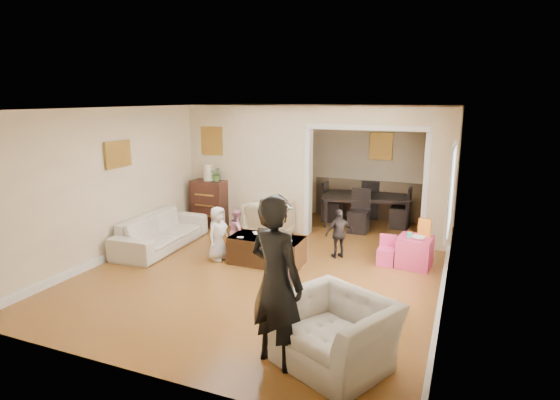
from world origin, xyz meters
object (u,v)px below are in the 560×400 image
at_px(cyan_cup, 409,235).
at_px(child_kneel_b, 238,231).
at_px(armchair_front, 335,333).
at_px(coffee_table, 267,250).
at_px(dresser, 210,203).
at_px(child_toddler, 339,233).
at_px(armchair_back, 270,219).
at_px(play_table, 415,252).
at_px(child_kneel_a, 218,233).
at_px(dining_table, 365,210).
at_px(coffee_cup, 271,236).
at_px(adult_person, 276,282).
at_px(table_lamp, 209,172).
at_px(sofa, 161,232).

xyz_separation_m(cyan_cup, child_kneel_b, (-2.93, -0.45, -0.14)).
xyz_separation_m(armchair_front, coffee_table, (-1.89, 2.47, -0.13)).
bearing_deg(dresser, cyan_cup, -11.64).
height_order(coffee_table, child_toddler, child_toddler).
height_order(armchair_back, cyan_cup, armchair_back).
bearing_deg(play_table, armchair_front, -97.80).
bearing_deg(armchair_back, child_kneel_a, 82.49).
height_order(dining_table, child_toddler, child_toddler).
bearing_deg(child_toddler, play_table, 141.34).
bearing_deg(child_kneel_b, cyan_cup, -102.21).
relative_size(coffee_cup, dining_table, 0.05).
bearing_deg(child_toddler, adult_person, 53.27).
bearing_deg(dresser, adult_person, -51.82).
height_order(cyan_cup, dining_table, dining_table).
distance_m(dresser, child_kneel_a, 2.18).
relative_size(play_table, child_toddler, 0.60).
relative_size(table_lamp, coffee_cup, 3.81).
distance_m(armchair_front, coffee_cup, 3.01).
distance_m(coffee_table, cyan_cup, 2.38).
bearing_deg(child_kneel_b, adult_person, -167.02).
distance_m(adult_person, child_kneel_b, 3.62).
xyz_separation_m(adult_person, child_kneel_b, (-2.00, 2.98, -0.51)).
height_order(coffee_cup, dining_table, dining_table).
height_order(adult_person, child_kneel_a, adult_person).
bearing_deg(child_kneel_b, child_kneel_a, 140.61).
height_order(armchair_front, adult_person, adult_person).
relative_size(coffee_table, child_kneel_a, 1.30).
height_order(coffee_table, child_kneel_a, child_kneel_a).
relative_size(armchair_front, coffee_table, 0.91).
bearing_deg(adult_person, child_kneel_b, -35.66).
bearing_deg(coffee_cup, coffee_table, 153.43).
bearing_deg(table_lamp, armchair_front, -45.93).
bearing_deg(coffee_table, play_table, 18.95).
xyz_separation_m(sofa, armchair_back, (1.61, 1.39, 0.07)).
bearing_deg(child_kneel_b, table_lamp, 25.10).
xyz_separation_m(table_lamp, child_toddler, (3.14, -0.89, -0.75)).
relative_size(armchair_back, dresser, 0.82).
xyz_separation_m(dining_table, child_kneel_b, (-1.72, -2.76, 0.08)).
relative_size(armchair_front, dining_table, 0.59).
bearing_deg(child_kneel_b, coffee_table, -134.16).
xyz_separation_m(armchair_back, child_kneel_b, (-0.13, -1.11, 0.03)).
relative_size(sofa, play_table, 3.94).
bearing_deg(armchair_front, coffee_cup, 151.95).
height_order(play_table, dining_table, dining_table).
height_order(play_table, cyan_cup, cyan_cup).
bearing_deg(child_kneel_b, dining_table, -52.96).
bearing_deg(table_lamp, armchair_back, -8.54).
xyz_separation_m(table_lamp, adult_person, (3.40, -4.32, -0.27)).
bearing_deg(cyan_cup, table_lamp, 168.36).
xyz_separation_m(armchair_back, cyan_cup, (2.80, -0.66, 0.17)).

